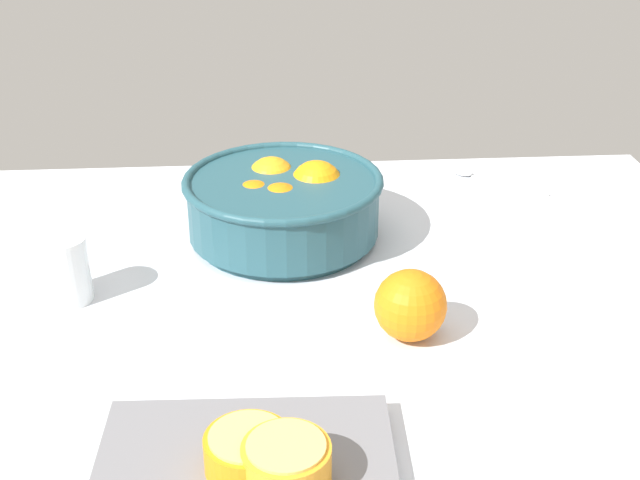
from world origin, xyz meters
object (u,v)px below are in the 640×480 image
at_px(fruit_bowl, 283,204).
at_px(loose_orange_1, 410,305).
at_px(orange_half_0, 248,452).
at_px(spoon, 485,178).
at_px(juice_glass, 66,272).
at_px(cutting_board, 246,462).
at_px(orange_half_1, 286,464).

relative_size(fruit_bowl, loose_orange_1, 3.32).
bearing_deg(orange_half_0, spoon, 60.49).
distance_m(loose_orange_1, spoon, 0.48).
xyz_separation_m(fruit_bowl, spoon, (0.33, 0.18, -0.05)).
xyz_separation_m(fruit_bowl, orange_half_0, (-0.04, -0.48, -0.01)).
relative_size(juice_glass, loose_orange_1, 1.02).
relative_size(cutting_board, loose_orange_1, 3.26).
xyz_separation_m(juice_glass, cutting_board, (0.22, -0.32, -0.03)).
xyz_separation_m(fruit_bowl, loose_orange_1, (0.14, -0.26, -0.01)).
bearing_deg(spoon, loose_orange_1, -114.12).
xyz_separation_m(orange_half_0, orange_half_1, (0.03, -0.02, 0.00)).
relative_size(orange_half_0, orange_half_1, 1.01).
distance_m(cutting_board, orange_half_0, 0.03).
height_order(juice_glass, cutting_board, juice_glass).
bearing_deg(orange_half_0, juice_glass, 123.81).
xyz_separation_m(juice_glass, spoon, (0.60, 0.33, -0.03)).
bearing_deg(juice_glass, cutting_board, -55.07).
bearing_deg(orange_half_1, spoon, 63.37).
bearing_deg(spoon, orange_half_1, -116.63).
relative_size(fruit_bowl, cutting_board, 1.02).
distance_m(cutting_board, orange_half_1, 0.06).
height_order(fruit_bowl, spoon, fruit_bowl).
height_order(fruit_bowl, cutting_board, fruit_bowl).
xyz_separation_m(loose_orange_1, spoon, (0.20, 0.44, -0.04)).
bearing_deg(orange_half_0, loose_orange_1, 51.49).
bearing_deg(orange_half_1, fruit_bowl, 88.61).
bearing_deg(loose_orange_1, spoon, 65.88).
bearing_deg(fruit_bowl, orange_half_0, -95.31).
bearing_deg(cutting_board, spoon, 59.60).
bearing_deg(cutting_board, loose_orange_1, 48.65).
bearing_deg(cutting_board, fruit_bowl, 84.10).
bearing_deg(cutting_board, orange_half_1, -47.47).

